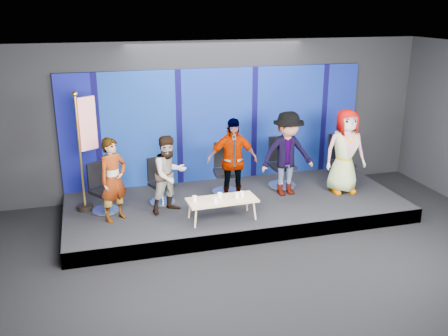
# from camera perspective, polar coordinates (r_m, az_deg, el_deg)

# --- Properties ---
(ground) EXTENTS (10.00, 10.00, 0.00)m
(ground) POSITION_cam_1_polar(r_m,az_deg,el_deg) (8.57, 6.33, -11.55)
(ground) COLOR black
(ground) RESTS_ON ground
(room_walls) EXTENTS (10.02, 8.02, 3.51)m
(room_walls) POSITION_cam_1_polar(r_m,az_deg,el_deg) (7.67, 6.96, 4.43)
(room_walls) COLOR black
(room_walls) RESTS_ON ground
(riser) EXTENTS (7.00, 3.00, 0.30)m
(riser) POSITION_cam_1_polar(r_m,az_deg,el_deg) (10.62, 1.30, -4.45)
(riser) COLOR black
(riser) RESTS_ON ground
(backdrop) EXTENTS (7.00, 0.08, 2.60)m
(backdrop) POSITION_cam_1_polar(r_m,az_deg,el_deg) (11.50, -0.78, 4.92)
(backdrop) COLOR #0B085E
(backdrop) RESTS_ON riser
(chair_a) EXTENTS (0.78, 0.78, 1.00)m
(chair_a) POSITION_cam_1_polar(r_m,az_deg,el_deg) (10.18, -13.63, -3.11)
(chair_a) COLOR silver
(chair_a) RESTS_ON riser
(panelist_a) EXTENTS (0.71, 0.65, 1.62)m
(panelist_a) POSITION_cam_1_polar(r_m,az_deg,el_deg) (9.59, -12.52, -1.30)
(panelist_a) COLOR black
(panelist_a) RESTS_ON riser
(chair_b) EXTENTS (0.71, 0.71, 0.96)m
(chair_b) POSITION_cam_1_polar(r_m,az_deg,el_deg) (10.40, -7.23, -2.34)
(chair_b) COLOR silver
(chair_b) RESTS_ON riser
(panelist_b) EXTENTS (0.92, 0.83, 1.56)m
(panelist_b) POSITION_cam_1_polar(r_m,az_deg,el_deg) (9.81, -6.28, -0.72)
(panelist_b) COLOR black
(panelist_b) RESTS_ON riser
(chair_c) EXTENTS (0.68, 0.68, 1.10)m
(chair_c) POSITION_cam_1_polar(r_m,az_deg,el_deg) (10.87, 0.18, -1.03)
(chair_c) COLOR silver
(chair_c) RESTS_ON riser
(panelist_c) EXTENTS (1.08, 0.54, 1.78)m
(panelist_c) POSITION_cam_1_polar(r_m,az_deg,el_deg) (10.24, 0.93, 0.86)
(panelist_c) COLOR black
(panelist_c) RESTS_ON riser
(chair_d) EXTENTS (0.66, 0.66, 1.13)m
(chair_d) POSITION_cam_1_polar(r_m,az_deg,el_deg) (11.33, 6.55, -0.29)
(chair_d) COLOR silver
(chair_d) RESTS_ON riser
(panelist_d) EXTENTS (1.20, 0.72, 1.83)m
(panelist_d) POSITION_cam_1_polar(r_m,az_deg,el_deg) (10.70, 7.25, 1.61)
(panelist_d) COLOR black
(panelist_d) RESTS_ON riser
(chair_e) EXTENTS (0.68, 0.68, 1.14)m
(chair_e) POSITION_cam_1_polar(r_m,az_deg,el_deg) (11.70, 13.07, -0.02)
(chair_e) COLOR silver
(chair_e) RESTS_ON riser
(panelist_e) EXTENTS (0.94, 0.64, 1.85)m
(panelist_e) POSITION_cam_1_polar(r_m,az_deg,el_deg) (11.07, 13.66, 1.86)
(panelist_e) COLOR black
(panelist_e) RESTS_ON riser
(coffee_table) EXTENTS (1.35, 0.61, 0.41)m
(coffee_table) POSITION_cam_1_polar(r_m,az_deg,el_deg) (9.53, -0.23, -3.76)
(coffee_table) COLOR tan
(coffee_table) RESTS_ON riser
(mug_a) EXTENTS (0.09, 0.09, 0.11)m
(mug_a) POSITION_cam_1_polar(r_m,az_deg,el_deg) (9.41, -3.38, -3.52)
(mug_a) COLOR white
(mug_a) RESTS_ON coffee_table
(mug_b) EXTENTS (0.08, 0.08, 0.09)m
(mug_b) POSITION_cam_1_polar(r_m,az_deg,el_deg) (9.37, -0.97, -3.63)
(mug_b) COLOR white
(mug_b) RESTS_ON coffee_table
(mug_c) EXTENTS (0.09, 0.09, 0.10)m
(mug_c) POSITION_cam_1_polar(r_m,az_deg,el_deg) (9.56, -0.49, -3.14)
(mug_c) COLOR white
(mug_c) RESTS_ON coffee_table
(mug_d) EXTENTS (0.09, 0.09, 0.10)m
(mug_d) POSITION_cam_1_polar(r_m,az_deg,el_deg) (9.55, 1.51, -3.17)
(mug_d) COLOR white
(mug_d) RESTS_ON coffee_table
(mug_e) EXTENTS (0.08, 0.08, 0.10)m
(mug_e) POSITION_cam_1_polar(r_m,az_deg,el_deg) (9.65, 2.07, -2.96)
(mug_e) COLOR white
(mug_e) RESTS_ON coffee_table
(flag_stand) EXTENTS (0.52, 0.37, 2.40)m
(flag_stand) POSITION_cam_1_polar(r_m,az_deg,el_deg) (10.12, -15.55, 2.22)
(flag_stand) COLOR black
(flag_stand) RESTS_ON riser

